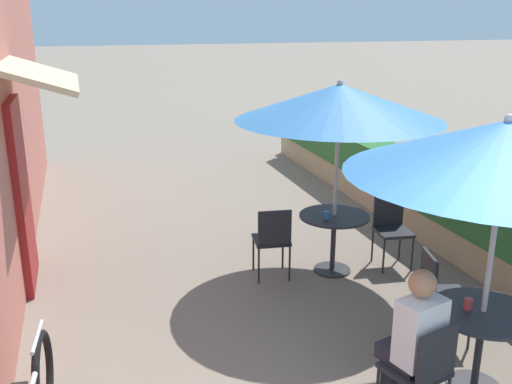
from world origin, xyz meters
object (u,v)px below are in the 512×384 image
(patio_table_near, at_px, (481,331))
(seated_patron_near_right, at_px, (413,339))
(patio_table_mid, at_px, (334,229))
(patio_umbrella_mid, at_px, (339,102))
(cafe_chair_mid_left, at_px, (273,237))
(cafe_chair_near_right, at_px, (423,367))
(cafe_chair_near_left, at_px, (439,290))
(coffee_cup_mid, at_px, (326,215))
(coffee_cup_near, at_px, (468,304))
(patio_umbrella_near, at_px, (505,148))
(cafe_chair_mid_right, at_px, (391,224))

(patio_table_near, xyz_separation_m, seated_patron_near_right, (-0.73, -0.16, 0.16))
(patio_table_mid, relative_size, patio_umbrella_mid, 0.35)
(seated_patron_near_right, height_order, cafe_chair_mid_left, seated_patron_near_right)
(cafe_chair_near_right, distance_m, seated_patron_near_right, 0.20)
(patio_umbrella_mid, bearing_deg, patio_table_mid, 63.43)
(seated_patron_near_right, bearing_deg, cafe_chair_near_left, 31.64)
(cafe_chair_near_right, distance_m, patio_table_mid, 2.74)
(patio_umbrella_mid, bearing_deg, coffee_cup_mid, -147.87)
(cafe_chair_near_left, xyz_separation_m, coffee_cup_near, (-0.22, -0.68, 0.24))
(cafe_chair_mid_left, bearing_deg, patio_umbrella_near, -62.04)
(patio_table_near, height_order, patio_table_mid, same)
(cafe_chair_near_left, relative_size, patio_umbrella_mid, 0.37)
(cafe_chair_near_left, bearing_deg, cafe_chair_mid_left, -133.59)
(cafe_chair_mid_left, bearing_deg, seated_patron_near_right, -78.60)
(patio_umbrella_near, bearing_deg, patio_table_near, 0.00)
(cafe_chair_mid_left, bearing_deg, patio_table_mid, 5.82)
(patio_table_mid, bearing_deg, cafe_chair_near_left, -80.32)
(coffee_cup_mid, bearing_deg, cafe_chair_mid_left, 169.73)
(seated_patron_near_right, relative_size, cafe_chair_mid_left, 1.44)
(cafe_chair_mid_right, bearing_deg, seated_patron_near_right, 70.01)
(cafe_chair_near_left, bearing_deg, patio_table_near, 5.82)
(coffee_cup_near, xyz_separation_m, patio_table_mid, (-0.07, 2.35, -0.23))
(cafe_chair_near_left, xyz_separation_m, cafe_chair_mid_left, (-1.04, 1.69, 0.00))
(cafe_chair_near_left, relative_size, coffee_cup_near, 9.67)
(patio_table_near, distance_m, patio_umbrella_near, 1.50)
(cafe_chair_mid_right, bearing_deg, cafe_chair_near_left, 81.49)
(cafe_chair_mid_left, bearing_deg, cafe_chair_near_right, -78.15)
(patio_table_near, distance_m, cafe_chair_mid_right, 2.47)
(patio_table_near, height_order, cafe_chair_near_left, cafe_chair_near_left)
(cafe_chair_near_left, xyz_separation_m, seated_patron_near_right, (-0.85, -0.91, 0.17))
(cafe_chair_mid_right, bearing_deg, coffee_cup_mid, 11.85)
(patio_umbrella_near, bearing_deg, coffee_cup_near, 146.02)
(cafe_chair_near_right, height_order, cafe_chair_mid_right, same)
(cafe_chair_near_left, bearing_deg, patio_table_mid, -155.44)
(cafe_chair_near_right, height_order, coffee_cup_mid, cafe_chair_near_right)
(cafe_chair_near_right, relative_size, patio_umbrella_mid, 0.37)
(cafe_chair_near_right, xyz_separation_m, patio_umbrella_mid, (0.54, 2.69, 1.51))
(patio_umbrella_mid, relative_size, coffee_cup_mid, 25.82)
(patio_table_near, height_order, patio_umbrella_mid, patio_umbrella_mid)
(patio_umbrella_near, xyz_separation_m, patio_umbrella_mid, (-0.17, 2.42, 0.00))
(patio_table_near, height_order, coffee_cup_near, coffee_cup_near)
(patio_table_mid, height_order, cafe_chair_mid_left, cafe_chair_mid_left)
(patio_umbrella_near, height_order, cafe_chair_near_left, patio_umbrella_near)
(cafe_chair_near_left, height_order, cafe_chair_mid_right, same)
(cafe_chair_near_left, xyz_separation_m, cafe_chair_near_right, (-0.82, -1.01, 0.00))
(cafe_chair_mid_right, bearing_deg, patio_umbrella_near, 83.54)
(patio_table_near, bearing_deg, patio_table_mid, 93.95)
(patio_table_near, height_order, cafe_chair_mid_left, cafe_chair_mid_left)
(patio_table_mid, bearing_deg, coffee_cup_near, -88.33)
(cafe_chair_near_right, bearing_deg, coffee_cup_near, 13.87)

